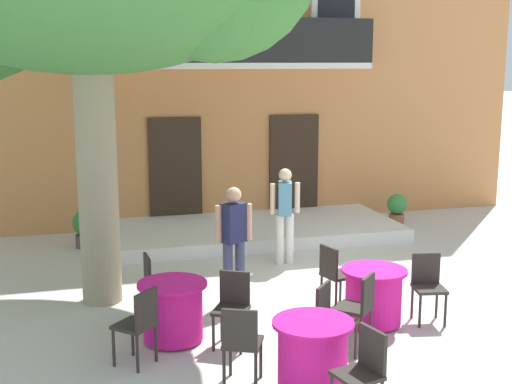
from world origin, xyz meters
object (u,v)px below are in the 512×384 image
object	(u,v)px
cafe_table_near_tree	(173,311)
cafe_chair_near_tree_2	(139,322)
pedestrian_near_entrance	(285,210)
cafe_table_front	(313,354)
cafe_chair_near_tree_1	(156,283)
pedestrian_mid_plaza	(234,238)
cafe_chair_front_0	(241,340)
ground_planter_right	(397,208)
cafe_chair_near_tree_0	(233,304)
cafe_chair_middle_1	(428,283)
cafe_table_middle	(373,296)
cafe_chair_front_2	(331,317)
ground_planter_left	(82,227)
cafe_chair_middle_2	(334,272)
cafe_chair_front_1	(364,368)
cafe_chair_middle_0	(359,305)

from	to	relation	value
cafe_table_near_tree	cafe_chair_near_tree_2	xyz separation A→B (m)	(-0.47, -0.59, 0.14)
pedestrian_near_entrance	cafe_table_front	bearing A→B (deg)	-104.36
cafe_chair_near_tree_1	pedestrian_mid_plaza	distance (m)	1.29
cafe_chair_front_0	ground_planter_right	xyz separation A→B (m)	(5.03, 6.24, -0.16)
cafe_chair_near_tree_0	cafe_table_front	distance (m)	1.46
cafe_chair_near_tree_0	ground_planter_right	bearing A→B (deg)	46.64
cafe_chair_near_tree_2	cafe_table_near_tree	bearing A→B (deg)	51.46
cafe_table_front	cafe_chair_front_0	xyz separation A→B (m)	(-0.71, 0.25, 0.14)
cafe_chair_middle_1	pedestrian_near_entrance	world-z (taller)	pedestrian_near_entrance
cafe_chair_near_tree_1	cafe_table_middle	bearing A→B (deg)	-18.41
cafe_chair_near_tree_0	cafe_chair_near_tree_2	distance (m)	1.19
cafe_chair_front_2	ground_planter_right	bearing A→B (deg)	56.72
cafe_chair_near_tree_2	ground_planter_right	world-z (taller)	cafe_chair_near_tree_2
cafe_chair_near_tree_2	ground_planter_right	distance (m)	8.10
cafe_chair_near_tree_1	pedestrian_near_entrance	xyz separation A→B (m)	(2.47, 2.02, 0.41)
cafe_chair_near_tree_0	cafe_chair_front_0	world-z (taller)	same
ground_planter_left	cafe_chair_near_tree_0	bearing A→B (deg)	-72.02
cafe_table_near_tree	ground_planter_right	bearing A→B (deg)	41.09
cafe_chair_middle_2	cafe_chair_front_1	size ratio (longest dim) A/B	1.00
cafe_chair_middle_0	ground_planter_left	bearing A→B (deg)	119.49
cafe_chair_middle_0	cafe_table_front	bearing A→B (deg)	-136.04
cafe_chair_middle_1	cafe_table_front	xyz separation A→B (m)	(-2.16, -1.42, -0.14)
cafe_chair_near_tree_0	pedestrian_mid_plaza	distance (m)	1.52
cafe_chair_middle_2	cafe_table_front	xyz separation A→B (m)	(-1.14, -2.19, -0.14)
cafe_table_middle	cafe_chair_front_1	xyz separation A→B (m)	(-1.15, -2.20, 0.14)
cafe_chair_near_tree_2	cafe_table_front	bearing A→B (deg)	-32.20
cafe_chair_near_tree_2	cafe_table_front	xyz separation A→B (m)	(1.70, -1.07, -0.14)
cafe_chair_middle_0	cafe_chair_front_2	distance (m)	0.57
cafe_chair_front_1	ground_planter_right	distance (m)	8.27
ground_planter_left	ground_planter_right	bearing A→B (deg)	0.70
cafe_chair_near_tree_1	cafe_table_front	world-z (taller)	cafe_chair_near_tree_1
cafe_chair_middle_2	cafe_table_front	size ratio (longest dim) A/B	1.05
cafe_table_middle	cafe_chair_near_tree_1	bearing A→B (deg)	161.59
cafe_table_front	ground_planter_left	bearing A→B (deg)	108.79
cafe_chair_front_2	cafe_chair_near_tree_0	bearing A→B (deg)	143.06
cafe_chair_middle_1	cafe_chair_near_tree_0	bearing A→B (deg)	-178.55
cafe_chair_middle_2	cafe_chair_front_2	xyz separation A→B (m)	(-0.69, -1.59, 0.00)
cafe_table_middle	cafe_chair_middle_2	size ratio (longest dim) A/B	0.95
cafe_chair_middle_1	cafe_chair_near_tree_2	bearing A→B (deg)	-174.83
cafe_chair_middle_2	cafe_chair_front_2	distance (m)	1.73
cafe_chair_near_tree_1	cafe_chair_front_1	size ratio (longest dim) A/B	1.00
cafe_chair_middle_2	pedestrian_near_entrance	size ratio (longest dim) A/B	0.55
cafe_chair_middle_2	cafe_chair_front_2	bearing A→B (deg)	-113.34
cafe_chair_front_1	pedestrian_near_entrance	world-z (taller)	pedestrian_near_entrance
cafe_table_middle	ground_planter_left	bearing A→B (deg)	126.09
cafe_chair_middle_2	cafe_table_front	distance (m)	2.48
cafe_chair_middle_0	cafe_table_front	world-z (taller)	cafe_chair_middle_0
cafe_chair_front_2	ground_planter_right	distance (m)	7.05
cafe_chair_front_2	ground_planter_left	world-z (taller)	cafe_chair_front_2
cafe_chair_front_2	pedestrian_mid_plaza	size ratio (longest dim) A/B	0.53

